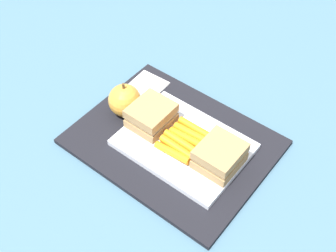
{
  "coord_description": "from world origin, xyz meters",
  "views": [
    {
      "loc": [
        -0.33,
        0.44,
        0.67
      ],
      "look_at": [
        0.01,
        0.0,
        0.04
      ],
      "focal_mm": 48.23,
      "sensor_mm": 36.0,
      "label": 1
    }
  ],
  "objects_px": {
    "paper_napkin": "(147,86)",
    "sandwich_half_left": "(220,156)",
    "apple": "(124,101)",
    "carrot_sticks_bundle": "(184,140)",
    "sandwich_half_right": "(151,115)",
    "food_tray": "(184,144)"
  },
  "relations": [
    {
      "from": "carrot_sticks_bundle",
      "to": "paper_napkin",
      "type": "distance_m",
      "value": 0.18
    },
    {
      "from": "sandwich_half_right",
      "to": "paper_napkin",
      "type": "height_order",
      "value": "sandwich_half_right"
    },
    {
      "from": "food_tray",
      "to": "apple",
      "type": "distance_m",
      "value": 0.15
    },
    {
      "from": "paper_napkin",
      "to": "sandwich_half_left",
      "type": "bearing_deg",
      "value": 160.6
    },
    {
      "from": "apple",
      "to": "paper_napkin",
      "type": "relative_size",
      "value": 1.09
    },
    {
      "from": "apple",
      "to": "paper_napkin",
      "type": "height_order",
      "value": "apple"
    },
    {
      "from": "sandwich_half_right",
      "to": "paper_napkin",
      "type": "relative_size",
      "value": 1.14
    },
    {
      "from": "apple",
      "to": "paper_napkin",
      "type": "distance_m",
      "value": 0.09
    },
    {
      "from": "sandwich_half_left",
      "to": "carrot_sticks_bundle",
      "type": "distance_m",
      "value": 0.08
    },
    {
      "from": "carrot_sticks_bundle",
      "to": "apple",
      "type": "relative_size",
      "value": 1.14
    },
    {
      "from": "carrot_sticks_bundle",
      "to": "apple",
      "type": "xyz_separation_m",
      "value": [
        0.15,
        0.0,
        0.01
      ]
    },
    {
      "from": "sandwich_half_right",
      "to": "carrot_sticks_bundle",
      "type": "bearing_deg",
      "value": 179.82
    },
    {
      "from": "food_tray",
      "to": "apple",
      "type": "relative_size",
      "value": 3.0
    },
    {
      "from": "food_tray",
      "to": "paper_napkin",
      "type": "bearing_deg",
      "value": -27.65
    },
    {
      "from": "sandwich_half_left",
      "to": "paper_napkin",
      "type": "height_order",
      "value": "sandwich_half_left"
    },
    {
      "from": "food_tray",
      "to": "sandwich_half_right",
      "type": "xyz_separation_m",
      "value": [
        0.08,
        0.0,
        0.03
      ]
    },
    {
      "from": "sandwich_half_left",
      "to": "paper_napkin",
      "type": "relative_size",
      "value": 1.14
    },
    {
      "from": "sandwich_half_left",
      "to": "apple",
      "type": "xyz_separation_m",
      "value": [
        0.22,
        0.0,
        -0.0
      ]
    },
    {
      "from": "sandwich_half_left",
      "to": "apple",
      "type": "bearing_deg",
      "value": 0.77
    },
    {
      "from": "sandwich_half_left",
      "to": "apple",
      "type": "distance_m",
      "value": 0.22
    },
    {
      "from": "sandwich_half_left",
      "to": "sandwich_half_right",
      "type": "height_order",
      "value": "same"
    },
    {
      "from": "sandwich_half_left",
      "to": "apple",
      "type": "relative_size",
      "value": 1.04
    }
  ]
}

